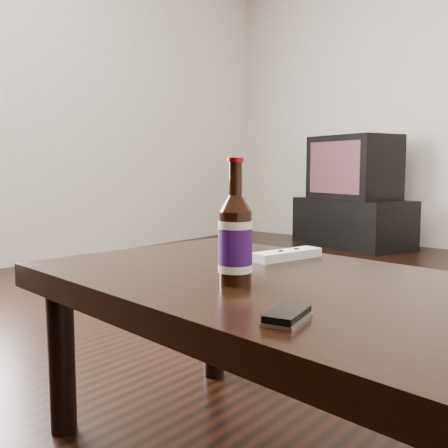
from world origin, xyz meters
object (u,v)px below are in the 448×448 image
Objects in this scene: tv_stand at (352,222)px; coffee_table at (283,305)px; remote at (287,255)px; phone at (287,316)px; tv at (354,167)px; beer_bottle at (235,240)px.

coffee_table is at bearing -46.90° from tv_stand.
remote is (1.27, -3.09, 0.25)m from tv_stand.
tv is at bearing 102.23° from phone.
tv_stand is 4.80× the size of remote.
remote is (-0.08, 0.32, -0.08)m from beer_bottle.
tv_stand is 9.46× the size of phone.
tv_stand is at bearing 112.89° from coffee_table.
phone is 0.51× the size of remote.
remote is (-0.30, 0.48, 0.00)m from phone.
tv reaches higher than coffee_table.
remote is at bearing -47.44° from tv.
tv is at bearing -90.00° from tv_stand.
coffee_table is (1.40, -3.31, -0.30)m from tv.
beer_bottle is at bearing -48.27° from tv_stand.
remote reaches higher than coffee_table.
phone is (1.57, -3.57, 0.25)m from tv_stand.
tv_stand is 3.69m from beer_bottle.
coffee_table is 0.26m from remote.
beer_bottle reaches higher than remote.
phone is (1.57, -3.57, -0.23)m from tv.
coffee_table is 0.32m from phone.
phone is at bearing -56.18° from coffee_table.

